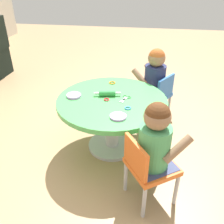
% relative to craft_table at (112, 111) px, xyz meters
% --- Properties ---
extents(ground_plane, '(10.00, 10.00, 0.00)m').
position_rel_craft_table_xyz_m(ground_plane, '(0.00, 0.00, -0.39)').
color(ground_plane, tan).
extents(craft_table, '(0.94, 0.94, 0.50)m').
position_rel_craft_table_xyz_m(craft_table, '(0.00, 0.00, 0.00)').
color(craft_table, silver).
rests_on(craft_table, ground).
extents(child_chair_left, '(0.42, 0.42, 0.54)m').
position_rel_craft_table_xyz_m(child_chair_left, '(-0.56, -0.33, -0.08)').
color(child_chair_left, '#B7B7BC').
rests_on(child_chair_left, ground).
extents(seated_child_left, '(0.41, 0.44, 0.51)m').
position_rel_craft_table_xyz_m(seated_child_left, '(-0.54, -0.36, 0.14)').
color(seated_child_left, '#3F4772').
rests_on(seated_child_left, ground).
extents(child_chair_right, '(0.42, 0.42, 0.54)m').
position_rel_craft_table_xyz_m(child_chair_right, '(0.52, -0.39, -0.08)').
color(child_chair_right, '#B7B7BC').
rests_on(child_chair_right, ground).
extents(seated_child_right, '(0.41, 0.44, 0.51)m').
position_rel_craft_table_xyz_m(seated_child_right, '(0.55, -0.35, 0.14)').
color(seated_child_right, '#3F4772').
rests_on(seated_child_right, ground).
extents(rolling_pin, '(0.07, 0.23, 0.05)m').
position_rel_craft_table_xyz_m(rolling_pin, '(0.06, 0.05, 0.14)').
color(rolling_pin, green).
rests_on(rolling_pin, craft_table).
extents(craft_scissors, '(0.14, 0.10, 0.01)m').
position_rel_craft_table_xyz_m(craft_scissors, '(0.03, -0.11, 0.12)').
color(craft_scissors, silver).
rests_on(craft_scissors, craft_table).
extents(playdough_blob_0, '(0.13, 0.13, 0.02)m').
position_rel_craft_table_xyz_m(playdough_blob_0, '(0.00, 0.33, 0.12)').
color(playdough_blob_0, '#CC99E5').
rests_on(playdough_blob_0, craft_table).
extents(playdough_blob_1, '(0.13, 0.13, 0.02)m').
position_rel_craft_table_xyz_m(playdough_blob_1, '(-0.28, -0.09, 0.12)').
color(playdough_blob_1, '#CC99E5').
rests_on(playdough_blob_1, craft_table).
extents(cookie_cutter_0, '(0.05, 0.05, 0.01)m').
position_rel_craft_table_xyz_m(cookie_cutter_0, '(-0.02, 0.04, 0.12)').
color(cookie_cutter_0, red).
rests_on(cookie_cutter_0, craft_table).
extents(cookie_cutter_1, '(0.05, 0.05, 0.01)m').
position_rel_craft_table_xyz_m(cookie_cutter_1, '(-0.14, -0.15, 0.12)').
color(cookie_cutter_1, '#3F99D8').
rests_on(cookie_cutter_1, craft_table).
extents(cookie_cutter_2, '(0.06, 0.06, 0.01)m').
position_rel_craft_table_xyz_m(cookie_cutter_2, '(0.32, 0.05, 0.12)').
color(cookie_cutter_2, orange).
rests_on(cookie_cutter_2, craft_table).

